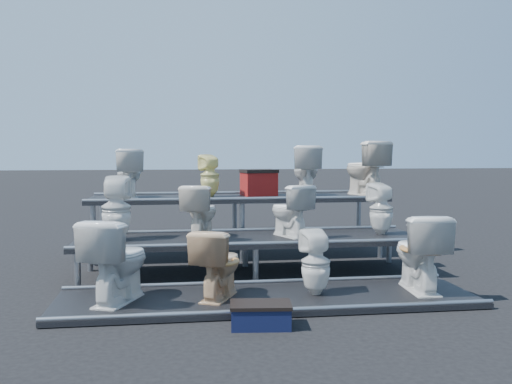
{
  "coord_description": "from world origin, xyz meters",
  "views": [
    {
      "loc": [
        -0.93,
        -6.87,
        1.52
      ],
      "look_at": [
        0.09,
        0.1,
        1.01
      ],
      "focal_mm": 40.0,
      "sensor_mm": 36.0,
      "label": 1
    }
  ],
  "objects": [
    {
      "name": "step_stool",
      "position": [
        -0.19,
        -2.11,
        0.09
      ],
      "size": [
        0.54,
        0.36,
        0.18
      ],
      "primitive_type": "cube",
      "rotation": [
        0.0,
        0.0,
        -0.11
      ],
      "color": "black",
      "rests_on": "ground"
    },
    {
      "name": "toilet_5",
      "position": [
        -0.61,
        0.0,
        0.79
      ],
      "size": [
        0.54,
        0.72,
        0.65
      ],
      "primitive_type": "imported",
      "rotation": [
        0.0,
        0.0,
        2.83
      ],
      "color": "silver",
      "rests_on": "tier_mid"
    },
    {
      "name": "tier_back",
      "position": [
        0.0,
        1.3,
        0.43
      ],
      "size": [
        4.2,
        1.2,
        0.86
      ],
      "primitive_type": "cube",
      "color": "black",
      "rests_on": "ground"
    },
    {
      "name": "toilet_0",
      "position": [
        -1.47,
        -1.3,
        0.47
      ],
      "size": [
        0.73,
        0.91,
        0.82
      ],
      "primitive_type": "imported",
      "rotation": [
        0.0,
        0.0,
        2.75
      ],
      "color": "silver",
      "rests_on": "tier_front"
    },
    {
      "name": "tier_front",
      "position": [
        0.0,
        -1.3,
        0.03
      ],
      "size": [
        4.2,
        1.2,
        0.06
      ],
      "primitive_type": "cube",
      "color": "black",
      "rests_on": "ground"
    },
    {
      "name": "toilet_2",
      "position": [
        0.5,
        -1.3,
        0.39
      ],
      "size": [
        0.32,
        0.33,
        0.66
      ],
      "primitive_type": "imported",
      "rotation": [
        0.0,
        0.0,
        3.22
      ],
      "color": "silver",
      "rests_on": "tier_front"
    },
    {
      "name": "red_crate",
      "position": [
        0.32,
        1.42,
        1.03
      ],
      "size": [
        0.53,
        0.46,
        0.34
      ],
      "primitive_type": "cube",
      "rotation": [
        0.0,
        0.0,
        0.19
      ],
      "color": "maroon",
      "rests_on": "tier_back"
    },
    {
      "name": "toilet_4",
      "position": [
        -1.6,
        0.0,
        0.84
      ],
      "size": [
        0.37,
        0.37,
        0.77
      ],
      "primitive_type": "imported",
      "rotation": [
        0.0,
        0.0,
        3.08
      ],
      "color": "silver",
      "rests_on": "tier_mid"
    },
    {
      "name": "toilet_8",
      "position": [
        -1.54,
        1.3,
        1.2
      ],
      "size": [
        0.47,
        0.72,
        0.69
      ],
      "primitive_type": "imported",
      "rotation": [
        0.0,
        0.0,
        3.27
      ],
      "color": "silver",
      "rests_on": "tier_back"
    },
    {
      "name": "toilet_9",
      "position": [
        -0.41,
        1.3,
        1.16
      ],
      "size": [
        0.36,
        0.36,
        0.61
      ],
      "primitive_type": "imported",
      "rotation": [
        0.0,
        0.0,
        3.52
      ],
      "color": "#EBE493",
      "rests_on": "tier_back"
    },
    {
      "name": "toilet_10",
      "position": [
        1.0,
        1.3,
        1.23
      ],
      "size": [
        0.5,
        0.77,
        0.73
      ],
      "primitive_type": "imported",
      "rotation": [
        0.0,
        0.0,
        3.01
      ],
      "color": "silver",
      "rests_on": "tier_back"
    },
    {
      "name": "toilet_11",
      "position": [
        1.9,
        1.3,
        1.26
      ],
      "size": [
        0.63,
        0.87,
        0.8
      ],
      "primitive_type": "imported",
      "rotation": [
        0.0,
        0.0,
        3.39
      ],
      "color": "silver",
      "rests_on": "tier_back"
    },
    {
      "name": "ground",
      "position": [
        0.0,
        0.0,
        0.0
      ],
      "size": [
        80.0,
        80.0,
        0.0
      ],
      "primitive_type": "plane",
      "color": "black",
      "rests_on": "ground"
    },
    {
      "name": "toilet_6",
      "position": [
        0.49,
        0.0,
        0.78
      ],
      "size": [
        0.57,
        0.72,
        0.65
      ],
      "primitive_type": "imported",
      "rotation": [
        0.0,
        0.0,
        3.51
      ],
      "color": "silver",
      "rests_on": "tier_mid"
    },
    {
      "name": "toilet_1",
      "position": [
        -0.5,
        -1.3,
        0.41
      ],
      "size": [
        0.64,
        0.78,
        0.69
      ],
      "primitive_type": "imported",
      "rotation": [
        0.0,
        0.0,
        2.71
      ],
      "color": "tan",
      "rests_on": "tier_front"
    },
    {
      "name": "toilet_7",
      "position": [
        1.68,
        0.0,
        0.79
      ],
      "size": [
        0.35,
        0.36,
        0.65
      ],
      "primitive_type": "imported",
      "rotation": [
        0.0,
        0.0,
        3.37
      ],
      "color": "silver",
      "rests_on": "tier_mid"
    },
    {
      "name": "tier_mid",
      "position": [
        0.0,
        0.0,
        0.23
      ],
      "size": [
        4.2,
        1.2,
        0.46
      ],
      "primitive_type": "cube",
      "color": "black",
      "rests_on": "ground"
    },
    {
      "name": "toilet_3",
      "position": [
        1.61,
        -1.3,
        0.47
      ],
      "size": [
        0.51,
        0.83,
        0.81
      ],
      "primitive_type": "imported",
      "rotation": [
        0.0,
        0.0,
        3.07
      ],
      "color": "silver",
      "rests_on": "tier_front"
    }
  ]
}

